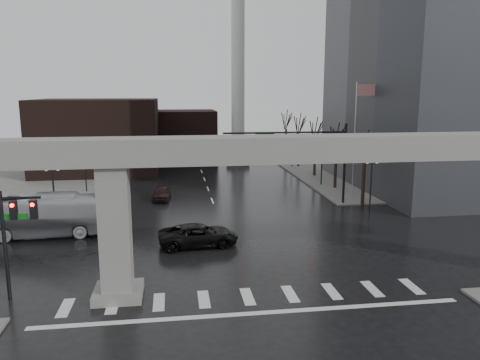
{
  "coord_description": "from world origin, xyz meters",
  "views": [
    {
      "loc": [
        -3.81,
        -24.68,
        11.09
      ],
      "look_at": [
        1.09,
        9.53,
        4.5
      ],
      "focal_mm": 35.0,
      "sensor_mm": 36.0,
      "label": 1
    }
  ],
  "objects_px": {
    "pickup_truck": "(199,235)",
    "city_bus": "(40,216)",
    "signal_mast_arm": "(307,146)",
    "far_car": "(162,193)"
  },
  "relations": [
    {
      "from": "signal_mast_arm",
      "to": "pickup_truck",
      "type": "xyz_separation_m",
      "value": [
        -11.17,
        -10.84,
        -5.03
      ]
    },
    {
      "from": "city_bus",
      "to": "pickup_truck",
      "type": "bearing_deg",
      "value": -110.51
    },
    {
      "from": "pickup_truck",
      "to": "city_bus",
      "type": "relative_size",
      "value": 0.49
    },
    {
      "from": "city_bus",
      "to": "far_car",
      "type": "height_order",
      "value": "city_bus"
    },
    {
      "from": "pickup_truck",
      "to": "city_bus",
      "type": "height_order",
      "value": "city_bus"
    },
    {
      "from": "city_bus",
      "to": "far_car",
      "type": "xyz_separation_m",
      "value": [
        9.04,
        11.25,
        -0.93
      ]
    },
    {
      "from": "city_bus",
      "to": "far_car",
      "type": "bearing_deg",
      "value": -40.66
    },
    {
      "from": "pickup_truck",
      "to": "city_bus",
      "type": "distance_m",
      "value": 12.68
    },
    {
      "from": "signal_mast_arm",
      "to": "far_car",
      "type": "height_order",
      "value": "signal_mast_arm"
    },
    {
      "from": "pickup_truck",
      "to": "far_car",
      "type": "xyz_separation_m",
      "value": [
        -2.96,
        15.29,
        -0.09
      ]
    }
  ]
}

